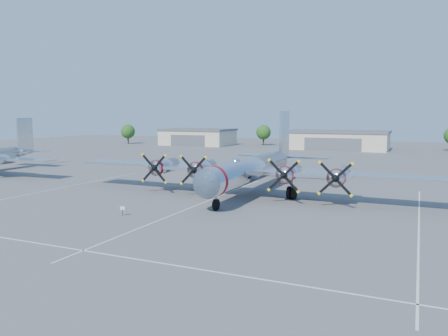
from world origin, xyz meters
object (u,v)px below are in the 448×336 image
at_px(hangar_west, 198,137).
at_px(hangar_center, 337,140).
at_px(tree_far_west, 128,131).
at_px(info_placard, 122,209).
at_px(tree_west, 263,132).
at_px(main_bomber_b29, 253,193).

distance_m(hangar_west, hangar_center, 45.00).
xyz_separation_m(tree_far_west, info_placard, (65.83, -89.94, -3.55)).
height_order(hangar_center, tree_west, tree_west).
relative_size(hangar_west, info_placard, 23.82).
xyz_separation_m(hangar_west, info_placard, (40.83, -93.90, -2.05)).
height_order(hangar_center, main_bomber_b29, hangar_center).
relative_size(hangar_center, tree_west, 4.31).
xyz_separation_m(hangar_west, tree_far_west, (-25.00, -3.96, 1.51)).
xyz_separation_m(hangar_west, main_bomber_b29, (47.92, -76.84, -2.71)).
bearing_deg(hangar_west, tree_far_west, -170.99).
bearing_deg(tree_far_west, info_placard, -53.80).
bearing_deg(hangar_center, info_placard, -92.54).
xyz_separation_m(tree_far_west, main_bomber_b29, (72.92, -72.87, -4.22)).
bearing_deg(tree_far_west, tree_west, 14.93).
distance_m(tree_west, main_bomber_b29, 89.45).
bearing_deg(info_placard, hangar_center, 74.74).
distance_m(hangar_west, main_bomber_b29, 90.60).
xyz_separation_m(hangar_center, tree_far_west, (-70.00, -3.96, 1.51)).
xyz_separation_m(tree_far_west, tree_west, (45.00, 12.00, 0.00)).
height_order(tree_far_west, main_bomber_b29, tree_far_west).
bearing_deg(hangar_west, info_placard, -66.50).
height_order(main_bomber_b29, info_placard, main_bomber_b29).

